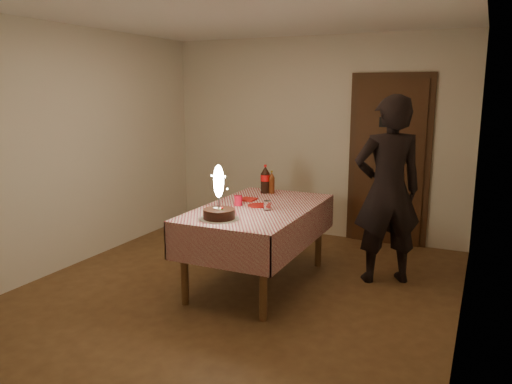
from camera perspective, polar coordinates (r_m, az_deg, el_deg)
ground at (r=4.93m, az=-2.35°, el=-11.30°), size 4.00×4.50×0.01m
room_shell at (r=4.60m, az=-1.70°, el=8.30°), size 4.04×4.54×2.62m
dining_table at (r=4.92m, az=0.25°, el=-2.88°), size 1.02×1.72×0.79m
birthday_cake at (r=4.42m, az=-4.25°, el=-1.62°), size 0.35×0.35×0.49m
red_plate at (r=4.93m, az=0.32°, el=-1.54°), size 0.22×0.22×0.01m
red_cup at (r=4.94m, az=-2.05°, el=-0.97°), size 0.08×0.08×0.10m
clear_cup at (r=4.75m, az=1.30°, el=-1.55°), size 0.07×0.07×0.09m
napkin_stack at (r=5.18m, az=-0.90°, el=-0.84°), size 0.15×0.15×0.02m
cola_bottle at (r=5.52m, az=1.07°, el=1.46°), size 0.10×0.10×0.32m
amber_bottle_left at (r=5.50m, az=1.80°, el=1.06°), size 0.06×0.06×0.25m
photographer at (r=5.11m, az=14.81°, el=0.18°), size 0.82×0.73×1.88m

